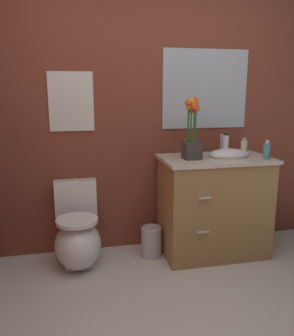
% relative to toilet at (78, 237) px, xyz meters
% --- Properties ---
extents(wall_back, '(4.28, 0.05, 2.50)m').
position_rel_toilet_xyz_m(wall_back, '(0.90, 0.30, 1.01)').
color(wall_back, brown).
rests_on(wall_back, ground_plane).
extents(toilet, '(0.38, 0.59, 0.69)m').
position_rel_toilet_xyz_m(toilet, '(0.00, 0.00, 0.00)').
color(toilet, white).
rests_on(toilet, ground_plane).
extents(vanity_cabinet, '(0.94, 0.56, 1.06)m').
position_rel_toilet_xyz_m(vanity_cabinet, '(1.20, -0.03, 0.21)').
color(vanity_cabinet, '#9E7242').
rests_on(vanity_cabinet, ground_plane).
extents(flower_vase, '(0.14, 0.14, 0.51)m').
position_rel_toilet_xyz_m(flower_vase, '(0.96, -0.05, 0.84)').
color(flower_vase, '#38332D').
rests_on(flower_vase, vanity_cabinet).
extents(soap_bottle, '(0.05, 0.05, 0.20)m').
position_rel_toilet_xyz_m(soap_bottle, '(1.32, 0.07, 0.73)').
color(soap_bottle, white).
rests_on(soap_bottle, vanity_cabinet).
extents(lotion_bottle, '(0.06, 0.06, 0.15)m').
position_rel_toilet_xyz_m(lotion_bottle, '(1.48, 0.02, 0.70)').
color(lotion_bottle, beige).
rests_on(lotion_bottle, vanity_cabinet).
extents(hand_wash_bottle, '(0.05, 0.05, 0.16)m').
position_rel_toilet_xyz_m(hand_wash_bottle, '(1.57, -0.20, 0.71)').
color(hand_wash_bottle, teal).
rests_on(hand_wash_bottle, vanity_cabinet).
extents(trash_bin, '(0.18, 0.18, 0.27)m').
position_rel_toilet_xyz_m(trash_bin, '(0.64, 0.01, -0.11)').
color(trash_bin, '#B7B7BC').
rests_on(trash_bin, ground_plane).
extents(wall_poster, '(0.37, 0.01, 0.49)m').
position_rel_toilet_xyz_m(wall_poster, '(0.00, 0.27, 1.11)').
color(wall_poster, silver).
extents(wall_mirror, '(0.80, 0.01, 0.70)m').
position_rel_toilet_xyz_m(wall_mirror, '(1.19, 0.27, 1.21)').
color(wall_mirror, '#B2BCC6').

